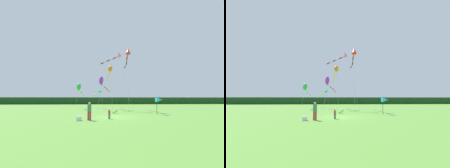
# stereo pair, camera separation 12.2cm
# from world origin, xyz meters

# --- Properties ---
(ground_plane) EXTENTS (120.00, 120.00, 0.00)m
(ground_plane) POSITION_xyz_m (0.00, 0.00, 0.00)
(ground_plane) COLOR #5B9338
(distant_treeline) EXTENTS (108.00, 2.42, 2.88)m
(distant_treeline) POSITION_xyz_m (0.00, 45.00, 1.44)
(distant_treeline) COLOR #193D19
(distant_treeline) RESTS_ON ground
(person_adult) EXTENTS (0.40, 0.40, 1.84)m
(person_adult) POSITION_xyz_m (-2.88, -2.51, 1.03)
(person_adult) COLOR #B23338
(person_adult) RESTS_ON ground
(person_child) EXTENTS (0.23, 0.23, 1.07)m
(person_child) POSITION_xyz_m (-0.80, -1.70, 0.60)
(person_child) COLOR #3F724C
(person_child) RESTS_ON ground
(cooler_box) EXTENTS (0.48, 0.37, 0.43)m
(cooler_box) POSITION_xyz_m (-3.87, -2.73, 0.21)
(cooler_box) COLOR silver
(cooler_box) RESTS_ON ground
(banner_flag_pole) EXTENTS (0.90, 0.70, 2.52)m
(banner_flag_pole) POSITION_xyz_m (6.37, 2.33, 2.05)
(banner_flag_pole) COLOR black
(banner_flag_pole) RESTS_ON ground
(kite_green) EXTENTS (1.23, 7.22, 5.72)m
(kite_green) POSITION_xyz_m (-6.63, 14.31, 4.68)
(kite_green) COLOR #B2B2B2
(kite_green) RESTS_ON ground
(kite_cyan) EXTENTS (3.46, 7.77, 5.15)m
(kite_cyan) POSITION_xyz_m (-2.52, 16.22, 4.13)
(kite_cyan) COLOR #B2B2B2
(kite_cyan) RESTS_ON ground
(kite_rainbow) EXTENTS (6.07, 4.52, 11.54)m
(kite_rainbow) POSITION_xyz_m (1.18, 10.56, 10.74)
(kite_rainbow) COLOR #B2B2B2
(kite_rainbow) RESTS_ON ground
(kite_orange) EXTENTS (1.10, 9.64, 9.53)m
(kite_orange) POSITION_xyz_m (0.02, 13.84, 8.51)
(kite_orange) COLOR #B2B2B2
(kite_orange) RESTS_ON ground
(kite_red) EXTENTS (1.16, 9.29, 11.90)m
(kite_red) POSITION_xyz_m (3.27, 9.44, 10.96)
(kite_red) COLOR #B2B2B2
(kite_red) RESTS_ON ground
(kite_purple) EXTENTS (2.46, 7.04, 6.23)m
(kite_purple) POSITION_xyz_m (-1.60, 8.15, 5.13)
(kite_purple) COLOR #B2B2B2
(kite_purple) RESTS_ON ground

